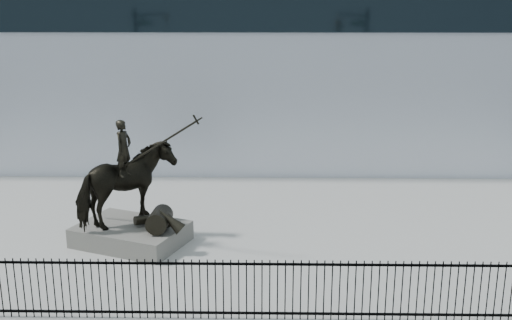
{
  "coord_description": "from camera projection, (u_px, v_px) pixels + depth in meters",
  "views": [
    {
      "loc": [
        0.96,
        -11.41,
        7.37
      ],
      "look_at": [
        0.66,
        6.0,
        2.77
      ],
      "focal_mm": 42.0,
      "sensor_mm": 36.0,
      "label": 1
    }
  ],
  "objects": [
    {
      "name": "plaza",
      "position": [
        237.0,
        231.0,
        19.67
      ],
      "size": [
        30.0,
        12.0,
        0.15
      ],
      "primitive_type": "cube",
      "color": "#9C9C99",
      "rests_on": "ground"
    },
    {
      "name": "building",
      "position": [
        248.0,
        59.0,
        31.11
      ],
      "size": [
        44.0,
        14.0,
        9.0
      ],
      "primitive_type": "cube",
      "color": "silver",
      "rests_on": "ground"
    },
    {
      "name": "picket_fence",
      "position": [
        224.0,
        289.0,
        13.9
      ],
      "size": [
        22.1,
        0.1,
        1.5
      ],
      "color": "black",
      "rests_on": "plaza"
    },
    {
      "name": "statue_plinth",
      "position": [
        131.0,
        234.0,
        18.42
      ],
      "size": [
        3.75,
        3.2,
        0.59
      ],
      "primitive_type": "cube",
      "rotation": [
        0.0,
        0.0,
        -0.38
      ],
      "color": "#615E59",
      "rests_on": "plaza"
    },
    {
      "name": "equestrian_statue",
      "position": [
        130.0,
        187.0,
        18.01
      ],
      "size": [
        3.8,
        3.12,
        3.45
      ],
      "rotation": [
        0.0,
        0.0,
        -0.38
      ],
      "color": "black",
      "rests_on": "statue_plinth"
    }
  ]
}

